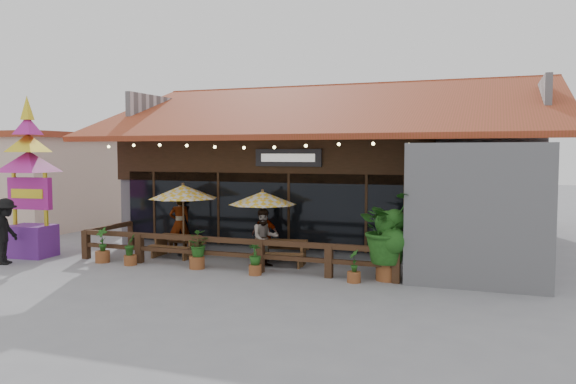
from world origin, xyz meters
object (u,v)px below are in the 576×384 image
at_px(thai_sign_tower, 29,166).
at_px(pedestrian, 5,231).
at_px(umbrella_right, 263,198).
at_px(tropical_plant, 388,230).
at_px(umbrella_left, 183,192).
at_px(picnic_table_left, 177,242).
at_px(picnic_table_right, 282,248).

distance_m(thai_sign_tower, pedestrian, 2.30).
distance_m(umbrella_right, pedestrian, 7.80).
xyz_separation_m(thai_sign_tower, tropical_plant, (11.43, 0.57, -1.59)).
xyz_separation_m(umbrella_left, picnic_table_left, (-0.15, -0.13, -1.62)).
xyz_separation_m(picnic_table_left, picnic_table_right, (3.62, -0.03, 0.02)).
bearing_deg(tropical_plant, picnic_table_left, 171.46).
xyz_separation_m(picnic_table_right, thai_sign_tower, (-8.05, -1.60, 2.45)).
height_order(umbrella_left, thai_sign_tower, thai_sign_tower).
distance_m(picnic_table_left, picnic_table_right, 3.62).
bearing_deg(umbrella_right, tropical_plant, -17.42).
height_order(umbrella_left, picnic_table_left, umbrella_left).
bearing_deg(umbrella_right, umbrella_left, -177.73).
distance_m(picnic_table_right, tropical_plant, 3.63).
relative_size(picnic_table_left, picnic_table_right, 0.87).
bearing_deg(tropical_plant, thai_sign_tower, -177.12).
height_order(picnic_table_right, thai_sign_tower, thai_sign_tower).
relative_size(picnic_table_right, thai_sign_tower, 0.30).
bearing_deg(tropical_plant, picnic_table_right, 163.18).
bearing_deg(thai_sign_tower, picnic_table_left, 20.11).
relative_size(umbrella_left, pedestrian, 1.20).
bearing_deg(umbrella_right, picnic_table_left, -175.26).
distance_m(tropical_plant, pedestrian, 11.36).
height_order(picnic_table_left, thai_sign_tower, thai_sign_tower).
relative_size(picnic_table_left, pedestrian, 0.74).
bearing_deg(picnic_table_left, umbrella_right, 4.74).
bearing_deg(picnic_table_left, picnic_table_right, -0.46).
distance_m(thai_sign_tower, tropical_plant, 11.55).
bearing_deg(picnic_table_left, umbrella_left, 40.34).
bearing_deg(thai_sign_tower, tropical_plant, 2.88).
xyz_separation_m(tropical_plant, pedestrian, (-11.21, -1.79, -0.35)).
height_order(picnic_table_left, tropical_plant, tropical_plant).
relative_size(thai_sign_tower, tropical_plant, 2.36).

